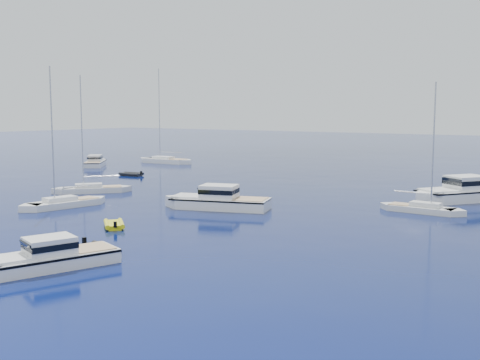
# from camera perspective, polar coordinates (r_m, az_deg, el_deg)

# --- Properties ---
(ground) EXTENTS (400.00, 400.00, 0.00)m
(ground) POSITION_cam_1_polar(r_m,az_deg,el_deg) (37.93, -13.57, -7.17)
(ground) COLOR navy
(ground) RESTS_ON ground
(motor_cruiser_near) EXTENTS (5.41, 9.33, 2.34)m
(motor_cruiser_near) POSITION_cam_1_polar(r_m,az_deg,el_deg) (35.53, -18.48, -8.29)
(motor_cruiser_near) COLOR white
(motor_cruiser_near) RESTS_ON ground
(motor_cruiser_centre) EXTENTS (11.31, 6.65, 2.84)m
(motor_cruiser_centre) POSITION_cam_1_polar(r_m,az_deg,el_deg) (53.91, -2.30, -2.83)
(motor_cruiser_centre) COLOR white
(motor_cruiser_centre) RESTS_ON ground
(motor_cruiser_far_l) EXTENTS (7.83, 8.63, 2.35)m
(motor_cruiser_far_l) POSITION_cam_1_polar(r_m,az_deg,el_deg) (98.23, -14.09, 1.36)
(motor_cruiser_far_l) COLOR silver
(motor_cruiser_far_l) RESTS_ON ground
(motor_cruiser_distant) EXTENTS (10.06, 12.31, 3.24)m
(motor_cruiser_distant) POSITION_cam_1_polar(r_m,az_deg,el_deg) (62.85, 21.23, -1.91)
(motor_cruiser_distant) COLOR white
(motor_cruiser_distant) RESTS_ON ground
(sailboat_fore) EXTENTS (4.06, 9.55, 13.62)m
(sailboat_fore) POSITION_cam_1_polar(r_m,az_deg,el_deg) (57.17, -16.99, -2.57)
(sailboat_fore) COLOR white
(sailboat_fore) RESTS_ON ground
(sailboat_mid_l) EXTENTS (7.69, 8.51, 13.41)m
(sailboat_mid_l) POSITION_cam_1_polar(r_m,az_deg,el_deg) (66.47, -14.39, -1.20)
(sailboat_mid_l) COLOR silver
(sailboat_mid_l) RESTS_ON ground
(sailboat_centre) EXTENTS (8.20, 2.25, 12.01)m
(sailboat_centre) POSITION_cam_1_polar(r_m,az_deg,el_deg) (54.38, 17.50, -3.06)
(sailboat_centre) COLOR silver
(sailboat_centre) RESTS_ON ground
(sailboat_far_l) EXTENTS (11.72, 3.96, 16.92)m
(sailboat_far_l) POSITION_cam_1_polar(r_m,az_deg,el_deg) (101.42, -7.38, 1.67)
(sailboat_far_l) COLOR white
(sailboat_far_l) RESTS_ON ground
(tender_yellow) EXTENTS (3.50, 3.32, 0.95)m
(tender_yellow) POSITION_cam_1_polar(r_m,az_deg,el_deg) (46.32, -12.34, -4.59)
(tender_yellow) COLOR yellow
(tender_yellow) RESTS_ON ground
(tender_grey_near) EXTENTS (3.89, 2.72, 0.95)m
(tender_grey_near) POSITION_cam_1_polar(r_m,az_deg,el_deg) (38.32, -13.92, -7.03)
(tender_grey_near) COLOR black
(tender_grey_near) RESTS_ON ground
(tender_grey_far) EXTENTS (3.66, 2.37, 0.95)m
(tender_grey_far) POSITION_cam_1_polar(r_m,az_deg,el_deg) (82.39, -10.69, 0.42)
(tender_grey_far) COLOR black
(tender_grey_far) RESTS_ON ground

